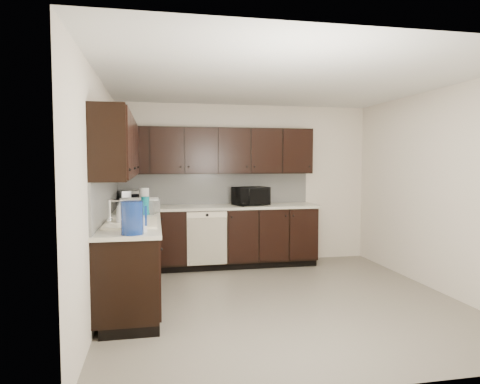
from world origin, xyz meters
The scene contains 20 objects.
floor centered at (0.00, 0.00, 0.00)m, with size 4.00×4.00×0.00m, color gray.
ceiling centered at (0.00, 0.00, 2.50)m, with size 4.00×4.00×0.00m, color white.
wall_back centered at (0.00, 2.00, 1.25)m, with size 4.00×0.02×2.50m, color beige.
wall_left centered at (-2.00, 0.00, 1.25)m, with size 0.02×4.00×2.50m, color beige.
wall_right centered at (2.00, 0.00, 1.25)m, with size 0.02×4.00×2.50m, color beige.
wall_front centered at (0.00, -2.00, 1.25)m, with size 4.00×0.02×2.50m, color beige.
lower_cabinets centered at (-1.01, 1.11, 0.41)m, with size 3.00×2.80×0.90m.
countertop centered at (-1.01, 1.11, 0.92)m, with size 3.03×2.83×0.04m.
backsplash centered at (-1.22, 1.32, 1.18)m, with size 3.00×2.80×0.48m.
upper_cabinets centered at (-1.10, 1.20, 1.77)m, with size 3.00×2.80×0.70m.
dishwasher centered at (-0.70, 1.41, 0.55)m, with size 0.58×0.04×0.78m.
sink centered at (-1.68, -0.01, 0.88)m, with size 0.54×0.82×0.42m.
microwave centered at (0.01, 1.67, 1.08)m, with size 0.51×0.34×0.28m, color black.
soap_bottle_a centered at (-1.55, -0.57, 1.03)m, with size 0.08×0.08×0.18m, color gray.
soap_bottle_b centered at (-1.79, 0.01, 1.07)m, with size 0.10×0.10×0.27m, color gray.
toaster_oven centered at (-1.75, 1.77, 1.06)m, with size 0.39×0.29×0.24m, color silver.
storage_bin centered at (-1.63, 0.96, 1.03)m, with size 0.46×0.34×0.18m, color silver.
blue_pitcher centered at (-1.63, -0.70, 1.09)m, with size 0.20×0.20×0.30m, color navy.
teal_tumbler centered at (-1.55, 0.78, 1.05)m, with size 0.10×0.10×0.23m, color #0C7584.
paper_towel_roll centered at (-1.58, 1.35, 1.09)m, with size 0.14×0.14×0.30m, color silver.
Camera 1 is at (-1.42, -4.68, 1.60)m, focal length 32.00 mm.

